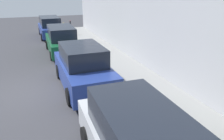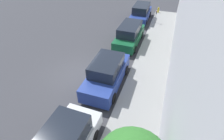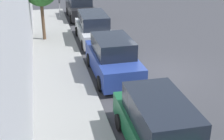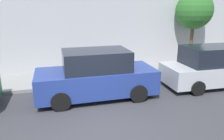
{
  "view_description": "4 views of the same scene",
  "coord_description": "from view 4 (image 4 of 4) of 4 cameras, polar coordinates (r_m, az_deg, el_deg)",
  "views": [
    {
      "loc": [
        0.23,
        -9.55,
        4.34
      ],
      "look_at": [
        3.4,
        -1.14,
        1.0
      ],
      "focal_mm": 35.0,
      "sensor_mm": 36.0,
      "label": 1
    },
    {
      "loc": [
        5.63,
        -8.78,
        8.19
      ],
      "look_at": [
        2.55,
        0.14,
        1.0
      ],
      "focal_mm": 28.0,
      "sensor_mm": 36.0,
      "label": 2
    },
    {
      "loc": [
        5.63,
        13.75,
        6.5
      ],
      "look_at": [
        2.72,
        1.33,
        1.0
      ],
      "focal_mm": 50.0,
      "sensor_mm": 36.0,
      "label": 3
    },
    {
      "loc": [
        -6.07,
        1.3,
        3.62
      ],
      "look_at": [
        2.7,
        -1.01,
        1.0
      ],
      "focal_mm": 35.0,
      "sensor_mm": 36.0,
      "label": 4
    }
  ],
  "objects": [
    {
      "name": "ground_plane",
      "position": [
        7.18,
        -2.37,
        -14.17
      ],
      "size": [
        60.0,
        60.0,
        0.0
      ],
      "primitive_type": "plane",
      "color": "#38383D"
    },
    {
      "name": "parked_minivan_second",
      "position": [
        11.37,
        25.36,
        0.81
      ],
      "size": [
        2.02,
        4.93,
        1.9
      ],
      "color": "#B7BABF",
      "rests_on": "ground_plane"
    },
    {
      "name": "sidewalk",
      "position": [
        11.57,
        -7.58,
        -1.87
      ],
      "size": [
        2.73,
        32.0,
        0.15
      ],
      "color": "gray",
      "rests_on": "ground_plane"
    },
    {
      "name": "street_tree",
      "position": [
        14.04,
        20.69,
        14.26
      ],
      "size": [
        2.14,
        2.14,
        4.35
      ],
      "color": "brown",
      "rests_on": "sidewalk"
    },
    {
      "name": "parked_suv_third",
      "position": [
        8.93,
        -4.11,
        -1.45
      ],
      "size": [
        2.08,
        4.82,
        1.98
      ],
      "color": "navy",
      "rests_on": "ground_plane"
    }
  ]
}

